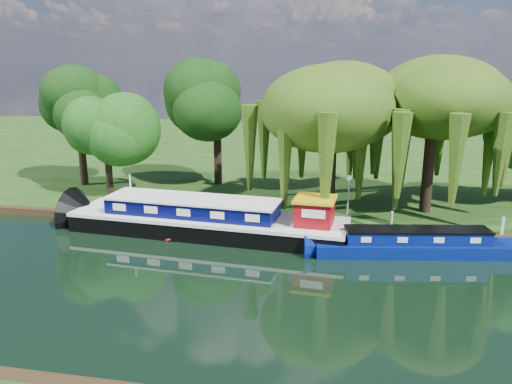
# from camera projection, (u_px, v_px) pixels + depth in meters

# --- Properties ---
(ground) EXTENTS (120.00, 120.00, 0.00)m
(ground) POSITION_uv_depth(u_px,v_px,m) (332.00, 295.00, 21.56)
(ground) COLOR black
(far_bank) EXTENTS (120.00, 52.00, 0.45)m
(far_bank) POSITION_uv_depth(u_px,v_px,m) (345.00, 153.00, 53.82)
(far_bank) COLOR #15390F
(far_bank) RESTS_ON ground
(dutch_barge) EXTENTS (16.48, 4.92, 3.43)m
(dutch_barge) POSITION_uv_depth(u_px,v_px,m) (209.00, 220.00, 29.00)
(dutch_barge) COLOR black
(dutch_barge) RESTS_ON ground
(narrowboat) EXTENTS (10.61, 3.46, 1.53)m
(narrowboat) POSITION_uv_depth(u_px,v_px,m) (416.00, 245.00, 25.95)
(narrowboat) COLOR #04135E
(narrowboat) RESTS_ON ground
(red_dinghy) EXTENTS (3.57, 2.72, 0.69)m
(red_dinghy) POSITION_uv_depth(u_px,v_px,m) (192.00, 237.00, 28.66)
(red_dinghy) COLOR maroon
(red_dinghy) RESTS_ON ground
(willow_left) EXTENTS (7.41, 7.41, 8.88)m
(willow_left) POSITION_uv_depth(u_px,v_px,m) (333.00, 109.00, 31.04)
(willow_left) COLOR black
(willow_left) RESTS_ON far_bank
(willow_right) EXTENTS (7.27, 7.27, 8.86)m
(willow_right) POSITION_uv_depth(u_px,v_px,m) (433.00, 110.00, 30.44)
(willow_right) COLOR black
(willow_right) RESTS_ON far_bank
(tree_far_left) EXTENTS (4.36, 4.36, 7.03)m
(tree_far_left) POSITION_uv_depth(u_px,v_px,m) (106.00, 129.00, 34.45)
(tree_far_left) COLOR black
(tree_far_left) RESTS_ON far_bank
(tree_far_back) EXTENTS (4.88, 4.88, 8.20)m
(tree_far_back) POSITION_uv_depth(u_px,v_px,m) (78.00, 111.00, 37.70)
(tree_far_back) COLOR black
(tree_far_back) RESTS_ON far_bank
(tree_far_mid) EXTENTS (5.37, 5.37, 8.79)m
(tree_far_mid) POSITION_uv_depth(u_px,v_px,m) (217.00, 106.00, 37.98)
(tree_far_mid) COLOR black
(tree_far_mid) RESTS_ON far_bank
(lamppost) EXTENTS (0.36, 0.36, 2.56)m
(lamppost) POSITION_uv_depth(u_px,v_px,m) (349.00, 184.00, 30.84)
(lamppost) COLOR silver
(lamppost) RESTS_ON far_bank
(mooring_posts) EXTENTS (19.16, 0.16, 1.00)m
(mooring_posts) POSITION_uv_depth(u_px,v_px,m) (330.00, 216.00, 29.39)
(mooring_posts) COLOR silver
(mooring_posts) RESTS_ON far_bank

